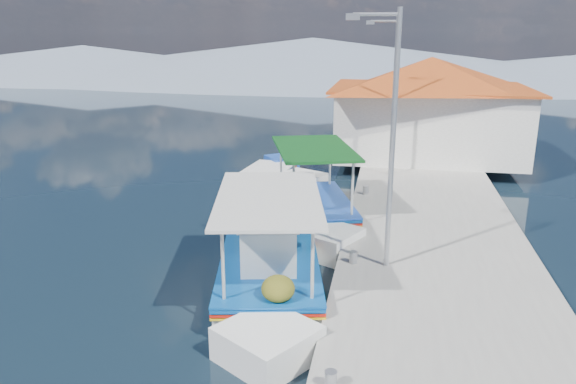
# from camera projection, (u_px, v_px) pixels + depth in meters

# --- Properties ---
(ground) EXTENTS (160.00, 160.00, 0.00)m
(ground) POSITION_uv_depth(u_px,v_px,m) (179.00, 306.00, 12.42)
(ground) COLOR black
(ground) RESTS_ON ground
(quay) EXTENTS (5.00, 44.00, 0.50)m
(quay) POSITION_uv_depth(u_px,v_px,m) (430.00, 224.00, 16.96)
(quay) COLOR #A29F97
(quay) RESTS_ON ground
(bollards) EXTENTS (0.20, 17.20, 0.30)m
(bollards) POSITION_uv_depth(u_px,v_px,m) (361.00, 215.00, 16.51)
(bollards) COLOR #A5A8AD
(bollards) RESTS_ON quay
(main_caique) EXTENTS (3.39, 7.85, 2.64)m
(main_caique) POSITION_uv_depth(u_px,v_px,m) (271.00, 270.00, 13.05)
(main_caique) COLOR white
(main_caique) RESTS_ON ground
(caique_green_canopy) EXTENTS (3.66, 7.10, 2.79)m
(caique_green_canopy) POSITION_uv_depth(u_px,v_px,m) (314.00, 210.00, 17.74)
(caique_green_canopy) COLOR white
(caique_green_canopy) RESTS_ON ground
(caique_blue_hull) EXTENTS (2.07, 5.62, 1.01)m
(caique_blue_hull) POSITION_uv_depth(u_px,v_px,m) (266.00, 179.00, 22.02)
(caique_blue_hull) COLOR #1B45A4
(caique_blue_hull) RESTS_ON ground
(harbor_building) EXTENTS (10.49, 10.49, 4.40)m
(harbor_building) POSITION_uv_depth(u_px,v_px,m) (429.00, 105.00, 24.67)
(harbor_building) COLOR white
(harbor_building) RESTS_ON quay
(lamp_post_near) EXTENTS (1.21, 0.14, 6.00)m
(lamp_post_near) POSITION_uv_depth(u_px,v_px,m) (389.00, 129.00, 12.41)
(lamp_post_near) COLOR #A5A8AD
(lamp_post_near) RESTS_ON quay
(lamp_post_far) EXTENTS (1.21, 0.14, 6.00)m
(lamp_post_far) POSITION_uv_depth(u_px,v_px,m) (392.00, 89.00, 20.89)
(lamp_post_far) COLOR #A5A8AD
(lamp_post_far) RESTS_ON quay
(mountain_ridge) EXTENTS (171.40, 96.00, 5.50)m
(mountain_ridge) POSITION_uv_depth(u_px,v_px,m) (411.00, 66.00, 63.44)
(mountain_ridge) COLOR slate
(mountain_ridge) RESTS_ON ground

